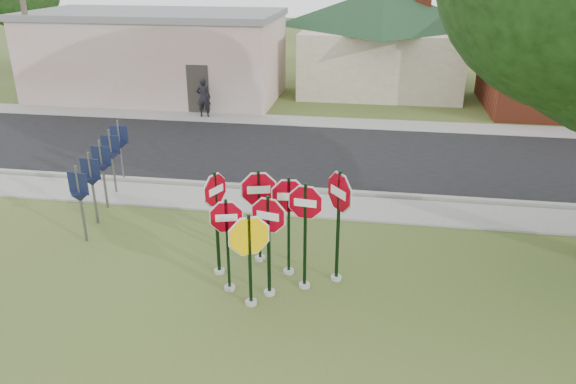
% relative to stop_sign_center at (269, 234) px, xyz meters
% --- Properties ---
extents(ground, '(120.00, 120.00, 0.00)m').
position_rel_stop_sign_center_xyz_m(ground, '(0.01, -0.86, -1.43)').
color(ground, '#374D1D').
rests_on(ground, ground).
extents(sidewalk_near, '(60.00, 1.60, 0.06)m').
position_rel_stop_sign_center_xyz_m(sidewalk_near, '(0.01, 4.64, -1.40)').
color(sidewalk_near, gray).
rests_on(sidewalk_near, ground).
extents(road, '(60.00, 7.00, 0.04)m').
position_rel_stop_sign_center_xyz_m(road, '(0.01, 9.14, -1.41)').
color(road, black).
rests_on(road, ground).
extents(sidewalk_far, '(60.00, 1.60, 0.06)m').
position_rel_stop_sign_center_xyz_m(sidewalk_far, '(0.01, 13.44, -1.40)').
color(sidewalk_far, gray).
rests_on(sidewalk_far, ground).
extents(curb, '(60.00, 0.20, 0.14)m').
position_rel_stop_sign_center_xyz_m(curb, '(0.01, 5.64, -1.36)').
color(curb, gray).
rests_on(curb, ground).
extents(stop_sign_center, '(1.01, 0.24, 2.35)m').
position_rel_stop_sign_center_xyz_m(stop_sign_center, '(0.00, 0.00, 0.00)').
color(stop_sign_center, '#A29E97').
rests_on(stop_sign_center, ground).
extents(stop_sign_yellow, '(1.04, 0.53, 2.13)m').
position_rel_stop_sign_center_xyz_m(stop_sign_yellow, '(-0.30, -0.42, -0.16)').
color(stop_sign_yellow, '#A29E97').
rests_on(stop_sign_yellow, ground).
extents(stop_sign_left, '(0.93, 0.28, 2.19)m').
position_rel_stop_sign_center_xyz_m(stop_sign_left, '(-0.88, 0.04, -0.13)').
color(stop_sign_left, '#A29E97').
rests_on(stop_sign_left, ground).
extents(stop_sign_right, '(1.01, 0.24, 2.49)m').
position_rel_stop_sign_center_xyz_m(stop_sign_right, '(0.69, 0.40, 0.10)').
color(stop_sign_right, '#A29E97').
rests_on(stop_sign_right, ground).
extents(stop_sign_back_right, '(1.06, 0.24, 2.41)m').
position_rel_stop_sign_center_xyz_m(stop_sign_back_right, '(0.26, 0.92, 0.05)').
color(stop_sign_back_right, '#A29E97').
rests_on(stop_sign_back_right, ground).
extents(stop_sign_back_left, '(1.09, 0.31, 2.35)m').
position_rel_stop_sign_center_xyz_m(stop_sign_back_left, '(-0.49, 1.39, 0.01)').
color(stop_sign_back_left, '#A29E97').
rests_on(stop_sign_back_left, ground).
extents(stop_sign_far_right, '(0.74, 0.94, 2.67)m').
position_rel_stop_sign_center_xyz_m(stop_sign_far_right, '(1.34, 0.81, 0.26)').
color(stop_sign_far_right, '#A29E97').
rests_on(stop_sign_far_right, ground).
extents(stop_sign_far_left, '(0.40, 0.93, 2.52)m').
position_rel_stop_sign_center_xyz_m(stop_sign_far_left, '(-1.28, 0.67, 0.11)').
color(stop_sign_far_left, '#A29E97').
rests_on(stop_sign_far_left, ground).
extents(route_sign_row, '(1.43, 4.63, 2.00)m').
position_rel_stop_sign_center_xyz_m(route_sign_row, '(-5.39, 3.64, -0.20)').
color(route_sign_row, '#59595E').
rests_on(route_sign_row, ground).
extents(building_stucco, '(12.20, 6.20, 4.20)m').
position_rel_stop_sign_center_xyz_m(building_stucco, '(-8.99, 17.14, 0.72)').
color(building_stucco, silver).
rests_on(building_stucco, ground).
extents(building_house, '(11.60, 11.60, 6.20)m').
position_rel_stop_sign_center_xyz_m(building_house, '(2.02, 21.14, 2.22)').
color(building_house, beige).
rests_on(building_house, ground).
extents(pedestrian, '(0.66, 0.46, 1.71)m').
position_rel_stop_sign_center_xyz_m(pedestrian, '(-5.54, 13.49, -0.51)').
color(pedestrian, black).
rests_on(pedestrian, sidewalk_far).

